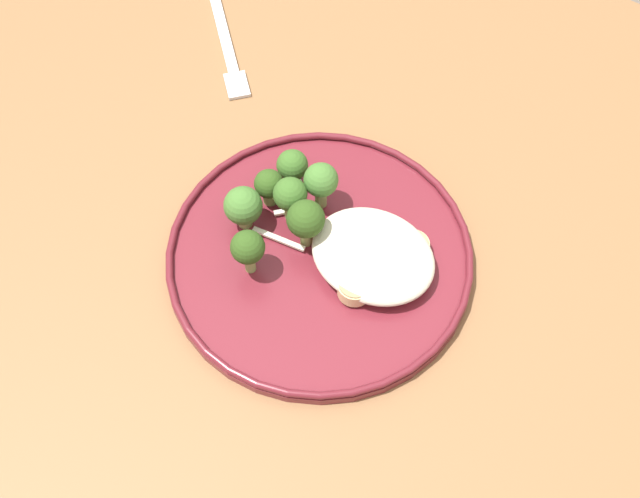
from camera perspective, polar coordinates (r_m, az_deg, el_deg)
ground at (r=1.46m, az=1.85°, el=-16.68°), size 6.00×6.00×0.00m
wooden_dining_table at (r=0.84m, az=3.11°, el=-5.35°), size 1.40×1.00×0.74m
dinner_plate at (r=0.77m, az=0.00°, el=-0.44°), size 0.29×0.29×0.02m
noodle_bed at (r=0.76m, az=3.71°, el=-0.45°), size 0.12×0.10×0.03m
seared_scallop_front_small at (r=0.76m, az=1.29°, el=-0.71°), size 0.03×0.03×0.01m
seared_scallop_center_golden at (r=0.77m, az=3.24°, el=1.00°), size 0.03×0.03×0.01m
seared_scallop_right_edge at (r=0.77m, az=6.44°, el=0.19°), size 0.03×0.03×0.01m
seared_scallop_left_edge at (r=0.74m, az=2.43°, el=-2.71°), size 0.03×0.03×0.02m
broccoli_floret_rear_charred at (r=0.74m, az=-5.04°, el=0.05°), size 0.03×0.03×0.05m
broccoli_floret_small_sprig at (r=0.79m, az=-3.57°, el=4.45°), size 0.03×0.03×0.04m
broccoli_floret_split_head at (r=0.75m, az=-1.00°, el=2.03°), size 0.04×0.04×0.06m
broccoli_floret_center_pile at (r=0.77m, az=-2.09°, el=3.73°), size 0.03×0.03×0.05m
broccoli_floret_tall_stalk at (r=0.77m, az=-5.37°, el=2.97°), size 0.04×0.04×0.05m
broccoli_floret_left_leaning at (r=0.80m, az=-1.94°, el=5.81°), size 0.03×0.03×0.04m
broccoli_floret_beside_noodles at (r=0.77m, az=0.07°, el=4.73°), size 0.03×0.03×0.06m
onion_sliver_curled_piece at (r=0.82m, az=-1.95°, el=5.58°), size 0.04×0.03×0.00m
onion_sliver_long_sliver at (r=0.81m, az=-0.06°, el=4.00°), size 0.03×0.05×0.00m
onion_sliver_pale_crescent at (r=0.78m, az=-2.89°, el=0.70°), size 0.05×0.01×0.00m
onion_sliver_short_strip at (r=0.80m, az=-1.79°, el=2.78°), size 0.03×0.03×0.00m
dinner_fork at (r=0.96m, az=-6.57°, el=14.12°), size 0.15×0.14×0.00m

